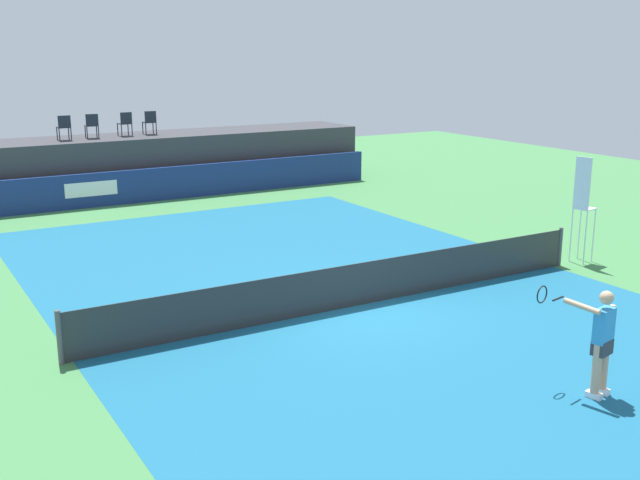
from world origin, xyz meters
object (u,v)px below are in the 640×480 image
at_px(spectator_chair_left, 92,125).
at_px(umpire_chair, 583,202).
at_px(tennis_player, 601,339).
at_px(spectator_chair_right, 150,121).
at_px(net_post_near, 59,338).
at_px(net_post_far, 560,247).
at_px(spectator_chair_center, 125,123).
at_px(spectator_chair_far_left, 64,126).

relative_size(spectator_chair_left, umpire_chair, 0.32).
bearing_deg(umpire_chair, tennis_player, -136.63).
xyz_separation_m(spectator_chair_right, net_post_near, (-6.83, -15.31, -2.19)).
bearing_deg(net_post_far, spectator_chair_center, 113.13).
bearing_deg(spectator_chair_center, net_post_near, -111.05).
bearing_deg(net_post_near, net_post_far, 0.00).
xyz_separation_m(spectator_chair_left, net_post_near, (-4.61, -15.14, -2.19)).
distance_m(spectator_chair_center, spectator_chair_right, 0.95).
xyz_separation_m(spectator_chair_right, umpire_chair, (6.25, -15.33, -1.11)).
height_order(spectator_chair_right, net_post_near, spectator_chair_right).
distance_m(spectator_chair_center, net_post_near, 16.51).
relative_size(spectator_chair_far_left, spectator_chair_center, 1.00).
relative_size(spectator_chair_center, tennis_player, 0.50).
relative_size(spectator_chair_left, net_post_far, 0.89).
height_order(spectator_chair_right, umpire_chair, spectator_chair_right).
bearing_deg(umpire_chair, spectator_chair_far_left, 122.25).
bearing_deg(spectator_chair_right, spectator_chair_far_left, -174.76).
relative_size(net_post_near, tennis_player, 0.56).
relative_size(spectator_chair_left, spectator_chair_right, 1.00).
height_order(spectator_chair_left, spectator_chair_right, same).
bearing_deg(net_post_near, spectator_chair_left, 73.07).
xyz_separation_m(spectator_chair_far_left, spectator_chair_center, (2.28, 0.26, 0.00)).
height_order(spectator_chair_right, net_post_far, spectator_chair_right).
distance_m(spectator_chair_left, spectator_chair_center, 1.27).
bearing_deg(net_post_far, net_post_near, 180.00).
relative_size(spectator_chair_left, spectator_chair_center, 1.00).
distance_m(umpire_chair, net_post_near, 13.13).
bearing_deg(umpire_chair, net_post_far, 178.25).
distance_m(spectator_chair_far_left, net_post_near, 15.59).
height_order(spectator_chair_center, net_post_near, spectator_chair_center).
height_order(spectator_chair_left, spectator_chair_center, same).
height_order(spectator_chair_far_left, spectator_chair_right, same).
distance_m(spectator_chair_far_left, spectator_chair_left, 1.02).
bearing_deg(net_post_far, spectator_chair_right, 109.99).
relative_size(spectator_chair_center, net_post_far, 0.89).
bearing_deg(spectator_chair_far_left, spectator_chair_right, 5.24).
relative_size(spectator_chair_center, spectator_chair_right, 1.00).
height_order(spectator_chair_left, net_post_near, spectator_chair_left).
relative_size(spectator_chair_center, net_post_near, 0.89).
relative_size(spectator_chair_far_left, spectator_chair_right, 1.00).
height_order(umpire_chair, tennis_player, umpire_chair).
bearing_deg(spectator_chair_center, spectator_chair_right, 2.47).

